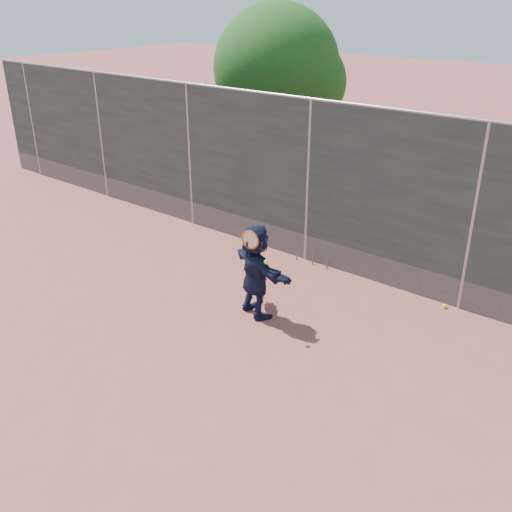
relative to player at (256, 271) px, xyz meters
The scene contains 7 objects.
ground 1.60m from the player, 113.04° to the right, with size 80.00×80.00×0.00m, color #9E4C42.
player is the anchor object (origin of this frame).
ball_ground 3.14m from the player, 41.94° to the left, with size 0.07×0.07×0.07m, color #C1FC38.
fence 2.41m from the player, 104.18° to the left, with size 20.00×0.06×3.03m.
swing_action 0.60m from the player, 67.89° to the right, with size 0.55×0.21×0.51m.
tree_left 6.62m from the player, 122.96° to the left, with size 3.15×3.00×4.53m.
weed_clump 2.19m from the player, 97.13° to the left, with size 0.68×0.07×0.30m.
Camera 1 is at (5.48, -4.82, 4.62)m, focal length 40.00 mm.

